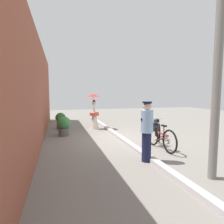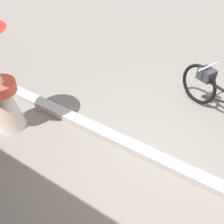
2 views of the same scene
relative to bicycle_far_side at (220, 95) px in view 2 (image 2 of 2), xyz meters
name	(u,v)px [view 2 (image 2 of 2)]	position (x,y,z in m)	size (l,w,h in m)	color
ground_plane	(160,162)	(0.34, 1.52, -0.43)	(30.00, 30.00, 0.00)	gray
sidewalk_curb	(160,160)	(0.34, 1.52, -0.37)	(14.00, 0.20, 0.12)	#B2B2B7
bicycle_far_side	(220,95)	(0.00, 0.00, 0.00)	(1.67, 0.77, 0.85)	black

